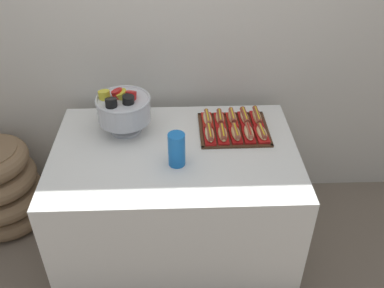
{
  "coord_description": "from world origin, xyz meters",
  "views": [
    {
      "loc": [
        0.03,
        -1.89,
        2.18
      ],
      "look_at": [
        0.1,
        0.02,
        0.79
      ],
      "focal_mm": 39.78,
      "sensor_mm": 36.0,
      "label": 1
    }
  ],
  "objects": [
    {
      "name": "hot_dog_8",
      "position": [
        0.42,
        0.26,
        0.8
      ],
      "size": [
        0.07,
        0.18,
        0.06
      ],
      "color": "red",
      "rests_on": "serving_tray"
    },
    {
      "name": "hot_dog_4",
      "position": [
        0.5,
        0.1,
        0.8
      ],
      "size": [
        0.08,
        0.16,
        0.06
      ],
      "color": "red",
      "rests_on": "serving_tray"
    },
    {
      "name": "hot_dog_5",
      "position": [
        0.2,
        0.26,
        0.8
      ],
      "size": [
        0.07,
        0.18,
        0.06
      ],
      "color": "red",
      "rests_on": "serving_tray"
    },
    {
      "name": "hot_dog_7",
      "position": [
        0.35,
        0.26,
        0.8
      ],
      "size": [
        0.06,
        0.16,
        0.06
      ],
      "color": "red",
      "rests_on": "serving_tray"
    },
    {
      "name": "hot_dog_2",
      "position": [
        0.35,
        0.1,
        0.8
      ],
      "size": [
        0.07,
        0.16,
        0.06
      ],
      "color": "#B21414",
      "rests_on": "serving_tray"
    },
    {
      "name": "hot_dog_3",
      "position": [
        0.43,
        0.1,
        0.8
      ],
      "size": [
        0.07,
        0.16,
        0.06
      ],
      "color": "#B21414",
      "rests_on": "serving_tray"
    },
    {
      "name": "back_wall",
      "position": [
        0.0,
        0.6,
        1.3
      ],
      "size": [
        6.0,
        0.1,
        2.6
      ],
      "primitive_type": "cube",
      "color": "silver",
      "rests_on": "ground_plane"
    },
    {
      "name": "hot_dog_1",
      "position": [
        0.28,
        0.1,
        0.8
      ],
      "size": [
        0.07,
        0.17,
        0.06
      ],
      "color": "#B21414",
      "rests_on": "serving_tray"
    },
    {
      "name": "hot_dog_6",
      "position": [
        0.27,
        0.26,
        0.8
      ],
      "size": [
        0.06,
        0.16,
        0.06
      ],
      "color": "red",
      "rests_on": "serving_tray"
    },
    {
      "name": "punch_bowl",
      "position": [
        -0.29,
        0.2,
        0.92
      ],
      "size": [
        0.31,
        0.31,
        0.27
      ],
      "color": "silver",
      "rests_on": "buffet_table"
    },
    {
      "name": "serving_tray",
      "position": [
        0.35,
        0.18,
        0.77
      ],
      "size": [
        0.41,
        0.36,
        0.01
      ],
      "color": "#472B19",
      "rests_on": "buffet_table"
    },
    {
      "name": "hot_dog_0",
      "position": [
        0.2,
        0.09,
        0.8
      ],
      "size": [
        0.07,
        0.18,
        0.06
      ],
      "color": "#B21414",
      "rests_on": "serving_tray"
    },
    {
      "name": "buffet_table",
      "position": [
        0.0,
        0.0,
        0.4
      ],
      "size": [
        1.37,
        0.92,
        0.76
      ],
      "color": "white",
      "rests_on": "ground_plane"
    },
    {
      "name": "ground_plane",
      "position": [
        0.0,
        0.0,
        0.0
      ],
      "size": [
        10.0,
        10.0,
        0.0
      ],
      "primitive_type": "plane",
      "color": "#7A6B5B"
    },
    {
      "name": "floor_vase",
      "position": [
        -1.17,
        0.26,
        0.29
      ],
      "size": [
        0.55,
        0.55,
        0.96
      ],
      "color": "#896B4C",
      "rests_on": "ground_plane"
    },
    {
      "name": "cup_stack",
      "position": [
        0.01,
        -0.12,
        0.86
      ],
      "size": [
        0.09,
        0.09,
        0.19
      ],
      "color": "blue",
      "rests_on": "buffet_table"
    },
    {
      "name": "hot_dog_9",
      "position": [
        0.5,
        0.26,
        0.8
      ],
      "size": [
        0.06,
        0.18,
        0.06
      ],
      "color": "red",
      "rests_on": "serving_tray"
    }
  ]
}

